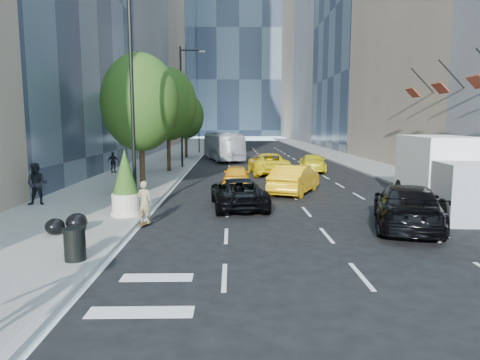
{
  "coord_description": "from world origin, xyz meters",
  "views": [
    {
      "loc": [
        -2.31,
        -14.43,
        3.89
      ],
      "look_at": [
        -1.97,
        2.67,
        1.6
      ],
      "focal_mm": 32.0,
      "sensor_mm": 36.0,
      "label": 1
    }
  ],
  "objects_px": {
    "skateboarder": "(145,205)",
    "black_sedan_mercedes": "(407,206)",
    "black_sedan_lincoln": "(238,193)",
    "city_bus": "(223,146)",
    "trash_can": "(75,245)",
    "box_truck": "(445,173)",
    "planter_shrub": "(125,184)"
  },
  "relations": [
    {
      "from": "skateboarder",
      "to": "black_sedan_mercedes",
      "type": "height_order",
      "value": "black_sedan_mercedes"
    },
    {
      "from": "black_sedan_lincoln",
      "to": "city_bus",
      "type": "height_order",
      "value": "city_bus"
    },
    {
      "from": "black_sedan_mercedes",
      "to": "trash_can",
      "type": "distance_m",
      "value": 11.52
    },
    {
      "from": "box_truck",
      "to": "planter_shrub",
      "type": "distance_m",
      "value": 13.92
    },
    {
      "from": "black_sedan_mercedes",
      "to": "planter_shrub",
      "type": "distance_m",
      "value": 10.97
    },
    {
      "from": "city_bus",
      "to": "planter_shrub",
      "type": "bearing_deg",
      "value": -109.06
    },
    {
      "from": "skateboarder",
      "to": "box_truck",
      "type": "bearing_deg",
      "value": -147.63
    },
    {
      "from": "city_bus",
      "to": "box_truck",
      "type": "xyz_separation_m",
      "value": [
        10.43,
        -26.35,
        0.21
      ]
    },
    {
      "from": "city_bus",
      "to": "trash_can",
      "type": "xyz_separation_m",
      "value": [
        -3.4,
        -33.67,
        -0.87
      ]
    },
    {
      "from": "black_sedan_lincoln",
      "to": "trash_can",
      "type": "distance_m",
      "value": 9.23
    },
    {
      "from": "city_bus",
      "to": "trash_can",
      "type": "relative_size",
      "value": 12.07
    },
    {
      "from": "city_bus",
      "to": "planter_shrub",
      "type": "distance_m",
      "value": 28.09
    },
    {
      "from": "black_sedan_mercedes",
      "to": "box_truck",
      "type": "xyz_separation_m",
      "value": [
        3.03,
        3.31,
        0.85
      ]
    },
    {
      "from": "black_sedan_mercedes",
      "to": "skateboarder",
      "type": "bearing_deg",
      "value": 14.58
    },
    {
      "from": "skateboarder",
      "to": "black_sedan_mercedes",
      "type": "bearing_deg",
      "value": -162.96
    },
    {
      "from": "black_sedan_mercedes",
      "to": "black_sedan_lincoln",
      "type": "bearing_deg",
      "value": -15.13
    },
    {
      "from": "skateboarder",
      "to": "city_bus",
      "type": "distance_m",
      "value": 29.24
    },
    {
      "from": "black_sedan_mercedes",
      "to": "trash_can",
      "type": "height_order",
      "value": "black_sedan_mercedes"
    },
    {
      "from": "black_sedan_lincoln",
      "to": "trash_can",
      "type": "xyz_separation_m",
      "value": [
        -4.6,
        -8.01,
        -0.11
      ]
    },
    {
      "from": "black_sedan_lincoln",
      "to": "box_truck",
      "type": "xyz_separation_m",
      "value": [
        9.23,
        -0.69,
        0.97
      ]
    },
    {
      "from": "skateboarder",
      "to": "black_sedan_lincoln",
      "type": "distance_m",
      "value": 5.0
    },
    {
      "from": "skateboarder",
      "to": "planter_shrub",
      "type": "distance_m",
      "value": 1.72
    },
    {
      "from": "skateboarder",
      "to": "planter_shrub",
      "type": "xyz_separation_m",
      "value": [
        -1.01,
        1.25,
        0.63
      ]
    },
    {
      "from": "black_sedan_lincoln",
      "to": "black_sedan_mercedes",
      "type": "height_order",
      "value": "black_sedan_mercedes"
    },
    {
      "from": "city_bus",
      "to": "planter_shrub",
      "type": "relative_size",
      "value": 3.87
    },
    {
      "from": "black_sedan_mercedes",
      "to": "city_bus",
      "type": "distance_m",
      "value": 30.58
    },
    {
      "from": "black_sedan_mercedes",
      "to": "city_bus",
      "type": "xyz_separation_m",
      "value": [
        -7.4,
        29.66,
        0.64
      ]
    },
    {
      "from": "skateboarder",
      "to": "trash_can",
      "type": "bearing_deg",
      "value": 97.74
    },
    {
      "from": "trash_can",
      "to": "planter_shrub",
      "type": "xyz_separation_m",
      "value": [
        -0.01,
        5.79,
        0.85
      ]
    },
    {
      "from": "city_bus",
      "to": "black_sedan_mercedes",
      "type": "bearing_deg",
      "value": -88.08
    },
    {
      "from": "black_sedan_mercedes",
      "to": "city_bus",
      "type": "relative_size",
      "value": 0.54
    },
    {
      "from": "black_sedan_lincoln",
      "to": "planter_shrub",
      "type": "distance_m",
      "value": 5.17
    }
  ]
}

